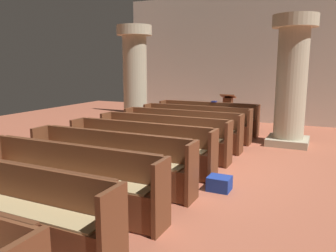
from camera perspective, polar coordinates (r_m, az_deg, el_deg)
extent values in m
plane|color=#AD5B42|center=(6.84, 4.88, -6.97)|extent=(19.20, 19.20, 0.00)
cube|color=beige|center=(12.42, 15.06, 10.99)|extent=(10.00, 0.16, 4.50)
cube|color=brown|center=(10.21, 6.69, 1.47)|extent=(2.90, 0.38, 0.05)
cube|color=brown|center=(10.33, 7.01, 2.88)|extent=(2.90, 0.04, 0.42)
cube|color=brown|center=(10.35, 7.12, 4.01)|extent=(2.79, 0.06, 0.02)
cube|color=brown|center=(10.76, -0.81, 1.93)|extent=(0.06, 0.44, 0.92)
cube|color=brown|center=(9.85, 14.89, 0.79)|extent=(0.06, 0.44, 0.92)
cube|color=brown|center=(10.08, 6.34, 0.00)|extent=(2.90, 0.03, 0.43)
cube|color=tan|center=(10.18, 6.66, 1.65)|extent=(2.67, 0.32, 0.02)
cube|color=brown|center=(9.26, 4.67, 0.60)|extent=(2.90, 0.38, 0.05)
cube|color=brown|center=(9.38, 5.05, 2.16)|extent=(2.90, 0.04, 0.42)
cube|color=brown|center=(9.39, 5.17, 3.41)|extent=(2.79, 0.06, 0.02)
cube|color=brown|center=(9.87, -3.41, 1.14)|extent=(0.06, 0.44, 0.92)
cube|color=brown|center=(8.86, 13.68, -0.19)|extent=(0.06, 0.44, 0.92)
cube|color=brown|center=(9.14, 4.26, -1.03)|extent=(2.90, 0.03, 0.43)
cube|color=tan|center=(9.23, 4.63, 0.80)|extent=(2.67, 0.32, 0.02)
cube|color=brown|center=(8.32, 2.20, -0.47)|extent=(2.90, 0.38, 0.05)
cube|color=brown|center=(8.44, 2.65, 1.28)|extent=(2.90, 0.04, 0.42)
cube|color=brown|center=(8.45, 2.79, 2.67)|extent=(2.79, 0.06, 0.02)
cube|color=brown|center=(9.00, -6.52, 0.20)|extent=(0.06, 0.44, 0.92)
cube|color=brown|center=(7.88, 12.17, -1.42)|extent=(0.06, 0.44, 0.92)
cube|color=brown|center=(8.21, 1.71, -2.30)|extent=(2.90, 0.03, 0.43)
cube|color=tan|center=(8.30, 2.14, -0.26)|extent=(2.67, 0.32, 0.02)
cube|color=brown|center=(7.41, -0.90, -1.81)|extent=(2.90, 0.38, 0.05)
cube|color=brown|center=(7.52, -0.34, 0.18)|extent=(2.90, 0.04, 0.42)
cube|color=brown|center=(7.53, -0.18, 1.74)|extent=(2.79, 0.06, 0.02)
cube|color=brown|center=(8.16, -10.28, -0.94)|extent=(0.06, 0.44, 0.92)
cube|color=brown|center=(6.91, 10.23, -2.99)|extent=(0.06, 0.44, 0.92)
cube|color=brown|center=(7.31, -1.49, -3.88)|extent=(2.90, 0.03, 0.43)
cube|color=tan|center=(7.39, -0.96, -1.57)|extent=(2.67, 0.32, 0.02)
cube|color=brown|center=(6.54, -4.84, -3.50)|extent=(2.90, 0.38, 0.05)
cube|color=brown|center=(6.63, -4.15, -1.23)|extent=(2.90, 0.04, 0.42)
cube|color=brown|center=(6.63, -3.97, 0.55)|extent=(2.79, 0.06, 0.02)
cube|color=brown|center=(7.38, -14.87, -2.33)|extent=(0.06, 0.44, 0.92)
cube|color=brown|center=(5.96, 7.66, -5.06)|extent=(0.06, 0.44, 0.92)
cube|color=brown|center=(6.45, -5.59, -5.88)|extent=(2.90, 0.03, 0.43)
cube|color=tan|center=(6.51, -4.93, -3.24)|extent=(2.67, 0.32, 0.02)
cube|color=brown|center=(5.71, -9.99, -5.68)|extent=(2.90, 0.38, 0.05)
cube|color=brown|center=(5.78, -9.11, -3.05)|extent=(2.90, 0.04, 0.42)
cube|color=brown|center=(5.78, -8.90, -1.01)|extent=(2.79, 0.06, 0.02)
cube|color=brown|center=(6.65, -20.52, -4.01)|extent=(0.06, 0.44, 0.92)
cube|color=brown|center=(5.03, 4.09, -7.89)|extent=(0.06, 0.44, 0.92)
cube|color=brown|center=(5.64, -10.95, -8.42)|extent=(2.90, 0.03, 0.43)
cube|color=tan|center=(5.68, -10.12, -5.39)|extent=(2.67, 0.32, 0.02)
cube|color=brown|center=(4.95, -16.87, -8.48)|extent=(2.90, 0.38, 0.05)
cube|color=brown|center=(5.00, -15.72, -5.43)|extent=(2.90, 0.04, 0.42)
cube|color=brown|center=(4.98, -15.48, -3.07)|extent=(2.79, 0.06, 0.02)
cube|color=brown|center=(4.15, -1.11, -11.89)|extent=(0.06, 0.44, 0.92)
cube|color=brown|center=(4.91, -18.11, -11.65)|extent=(2.90, 0.03, 0.43)
cube|color=tan|center=(4.92, -17.05, -8.16)|extent=(2.67, 0.32, 0.02)
cube|color=brown|center=(4.30, -26.17, -12.01)|extent=(2.90, 0.38, 0.05)
cube|color=brown|center=(4.32, -24.68, -8.50)|extent=(2.90, 0.04, 0.42)
cube|color=brown|center=(4.29, -24.39, -5.79)|extent=(2.79, 0.06, 0.02)
cube|color=brown|center=(3.36, -9.25, -17.72)|extent=(0.06, 0.44, 0.92)
cube|color=tan|center=(4.28, -26.42, -11.66)|extent=(2.67, 0.32, 0.02)
cube|color=tan|center=(9.24, 19.58, -2.40)|extent=(1.01, 1.01, 0.18)
cylinder|color=#BCB293|center=(9.04, 20.14, 6.68)|extent=(0.75, 0.75, 2.75)
cylinder|color=beige|center=(9.09, 20.76, 16.29)|extent=(1.08, 1.08, 0.30)
cube|color=tan|center=(10.96, -5.46, 0.08)|extent=(1.01, 1.01, 0.18)
cylinder|color=#BCB293|center=(10.80, -5.59, 7.74)|extent=(0.75, 0.75, 2.75)
cylinder|color=beige|center=(10.84, -5.74, 15.81)|extent=(1.08, 1.08, 0.30)
cube|color=brown|center=(11.47, 9.98, 0.12)|extent=(0.45, 0.45, 0.06)
cube|color=brown|center=(11.40, 10.05, 2.32)|extent=(0.28, 0.28, 0.95)
cube|color=brown|center=(11.34, 10.13, 5.00)|extent=(0.48, 0.35, 0.15)
cube|color=navy|center=(10.31, 7.80, 4.12)|extent=(0.14, 0.19, 0.03)
cube|color=navy|center=(5.65, 8.68, -9.59)|extent=(0.37, 0.32, 0.23)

